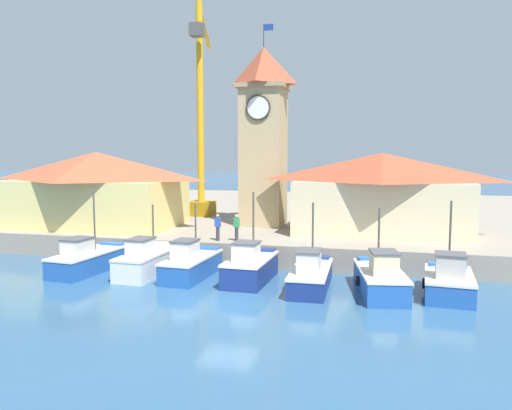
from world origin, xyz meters
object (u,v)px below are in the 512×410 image
fishing_boat_left_inner (191,264)px  fishing_boat_mid_left (250,267)px  dock_worker_near_tower (218,227)px  clock_tower (263,132)px  warehouse_right (381,193)px  port_crane_near (201,136)px  fishing_boat_far_left (88,259)px  warehouse_left (97,188)px  fishing_boat_center (311,275)px  dock_worker_along_quay (237,227)px  fishing_boat_mid_right (380,278)px  fishing_boat_left_outer (148,261)px  fishing_boat_right_inner (449,281)px

fishing_boat_left_inner → fishing_boat_mid_left: bearing=-0.9°
dock_worker_near_tower → fishing_boat_left_inner: bearing=-94.4°
clock_tower → warehouse_right: clock_tower is taller
port_crane_near → fishing_boat_mid_left: bearing=-61.0°
fishing_boat_far_left → clock_tower: clock_tower is taller
port_crane_near → warehouse_left: bearing=-123.7°
fishing_boat_mid_left → warehouse_left: bearing=151.3°
clock_tower → dock_worker_near_tower: clock_tower is taller
fishing_boat_left_inner → fishing_boat_center: bearing=-4.9°
warehouse_right → dock_worker_along_quay: 9.88m
fishing_boat_mid_left → dock_worker_near_tower: 5.00m
fishing_boat_far_left → dock_worker_along_quay: fishing_boat_far_left is taller
fishing_boat_mid_left → dock_worker_near_tower: fishing_boat_mid_left is taller
warehouse_left → dock_worker_along_quay: size_ratio=7.42×
dock_worker_along_quay → warehouse_right: bearing=30.3°
fishing_boat_left_inner → warehouse_left: warehouse_left is taller
dock_worker_near_tower → fishing_boat_mid_left: bearing=-50.7°
fishing_boat_mid_left → fishing_boat_mid_right: (6.58, -0.64, -0.03)m
warehouse_right → port_crane_near: 16.67m
fishing_boat_left_outer → fishing_boat_mid_left: fishing_boat_mid_left is taller
fishing_boat_far_left → warehouse_right: bearing=29.5°
fishing_boat_far_left → warehouse_left: warehouse_left is taller
fishing_boat_center → fishing_boat_far_left: bearing=178.7°
warehouse_left → fishing_boat_left_outer: bearing=-43.6°
fishing_boat_far_left → fishing_boat_left_inner: 6.11m
fishing_boat_mid_left → fishing_boat_right_inner: size_ratio=1.04×
fishing_boat_far_left → port_crane_near: port_crane_near is taller
fishing_boat_far_left → fishing_boat_right_inner: 19.09m
fishing_boat_mid_right → fishing_boat_right_inner: 3.11m
fishing_boat_right_inner → dock_worker_near_tower: size_ratio=2.75×
fishing_boat_center → clock_tower: size_ratio=0.36×
fishing_boat_center → fishing_boat_mid_right: 3.35m
fishing_boat_far_left → clock_tower: size_ratio=0.37×
fishing_boat_left_outer → fishing_boat_center: fishing_boat_center is taller
dock_worker_near_tower → port_crane_near: bearing=115.1°
fishing_boat_center → dock_worker_near_tower: size_ratio=3.24×
clock_tower → warehouse_left: size_ratio=1.20×
fishing_boat_left_inner → dock_worker_near_tower: 3.95m
fishing_boat_right_inner → warehouse_right: (-3.19, 9.12, 3.38)m
fishing_boat_far_left → dock_worker_near_tower: (6.38, 3.94, 1.52)m
fishing_boat_left_inner → fishing_boat_far_left: bearing=-177.3°
fishing_boat_left_inner → clock_tower: 13.20m
clock_tower → dock_worker_along_quay: clock_tower is taller
port_crane_near → dock_worker_along_quay: (6.49, -11.27, -5.88)m
clock_tower → port_crane_near: port_crane_near is taller
fishing_boat_left_inner → fishing_boat_center: (6.55, -0.57, -0.05)m
fishing_boat_left_outer → port_crane_near: 16.90m
fishing_boat_mid_left → dock_worker_along_quay: (-1.89, 3.86, 1.46)m
fishing_boat_right_inner → clock_tower: bearing=136.0°
dock_worker_along_quay → dock_worker_near_tower: bearing=-171.8°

